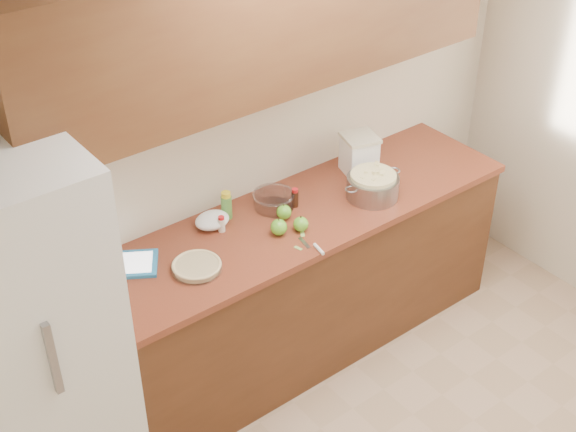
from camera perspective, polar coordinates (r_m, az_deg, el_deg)
room_shell at (r=3.12m, az=16.86°, el=-6.65°), size 3.60×3.60×3.60m
counter_run at (r=4.42m, az=-0.06°, el=-5.12°), size 2.64×0.68×0.92m
upper_cabinets at (r=3.77m, az=-1.55°, el=13.85°), size 2.60×0.34×0.70m
fridge at (r=3.62m, az=-18.24°, el=-8.67°), size 0.70×0.70×1.80m
pie at (r=3.81m, az=-6.51°, el=-3.59°), size 0.24×0.24×0.04m
colander at (r=4.31m, az=6.04°, el=2.16°), size 0.38×0.28×0.14m
flour_canister at (r=4.50m, az=5.09°, el=4.43°), size 0.23×0.23×0.23m
tablet at (r=3.89m, az=-11.28°, el=-3.39°), size 0.34×0.32×0.02m
paring_knife at (r=3.93m, az=2.06°, el=-2.30°), size 0.05×0.19×0.02m
lemon_bottle at (r=4.13m, az=-4.40°, el=0.75°), size 0.06×0.06×0.15m
cinnamon_shaker at (r=4.04m, az=-4.75°, el=-0.58°), size 0.04×0.04×0.09m
vanilla_bottle at (r=4.22m, az=0.50°, el=1.30°), size 0.04×0.04×0.11m
mixing_bowl at (r=4.21m, az=-1.03°, el=1.17°), size 0.22×0.22×0.08m
paper_towel at (r=4.09m, az=-5.42°, el=-0.30°), size 0.22×0.19×0.08m
apple_left at (r=4.01m, az=-0.66°, el=-0.81°), size 0.08×0.08×0.10m
apple_center at (r=4.13m, az=-0.29°, el=0.28°), size 0.08×0.08×0.09m
apple_front at (r=4.04m, az=0.92°, el=-0.58°), size 0.08×0.08×0.09m
peel_a at (r=4.13m, az=0.88°, el=-0.32°), size 0.02×0.03×0.00m
peel_b at (r=3.94m, az=0.73°, el=-2.30°), size 0.03×0.05×0.00m
peel_c at (r=4.03m, az=1.03°, el=-1.28°), size 0.04×0.05×0.00m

